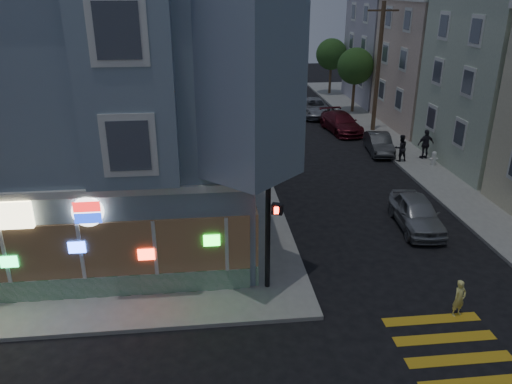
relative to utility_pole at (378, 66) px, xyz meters
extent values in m
plane|color=black|center=(-12.00, -24.00, -4.80)|extent=(120.00, 120.00, 0.00)
cube|color=gray|center=(-25.50, -1.00, -4.72)|extent=(33.00, 42.00, 0.15)
cube|color=gray|center=(-18.00, -13.00, 0.85)|extent=(14.00, 14.00, 11.00)
cube|color=silver|center=(-18.00, -13.00, -0.80)|extent=(14.30, 14.30, 0.25)
cube|color=#196B33|center=(-18.00, -20.05, -4.25)|extent=(13.60, 0.12, 0.80)
cube|color=#382B1E|center=(-18.00, -20.05, -2.85)|extent=(13.60, 0.10, 2.00)
cylinder|color=white|center=(-16.40, -20.13, -1.40)|extent=(1.00, 0.12, 1.00)
cube|color=#BB9F91|center=(7.50, 1.00, -0.15)|extent=(12.00, 8.60, 9.00)
cube|color=#A8A4B4|center=(7.50, 10.00, 0.60)|extent=(12.00, 8.60, 10.50)
cylinder|color=#4C3826|center=(0.00, 0.00, -0.15)|extent=(0.30, 0.30, 9.00)
cube|color=#4C3826|center=(0.00, 0.00, 3.75)|extent=(2.20, 0.12, 0.12)
cylinder|color=#4C3826|center=(0.20, 6.00, -3.05)|extent=(0.24, 0.24, 3.20)
sphere|color=#1A4B1C|center=(0.20, 6.00, -0.85)|extent=(3.00, 3.00, 3.00)
cylinder|color=#4C3826|center=(0.20, 14.00, -3.05)|extent=(0.24, 0.24, 3.20)
sphere|color=#1A4B1C|center=(0.20, 14.00, -0.85)|extent=(3.00, 3.00, 3.00)
imported|color=#F9F07F|center=(-4.56, -22.20, -4.15)|extent=(0.55, 0.44, 1.29)
imported|color=black|center=(-0.70, -7.18, -3.83)|extent=(0.87, 0.72, 1.64)
imported|color=#26232B|center=(1.00, -6.87, -3.73)|extent=(1.12, 0.58, 1.82)
imported|color=#95989C|center=(-3.32, -15.80, -4.08)|extent=(2.05, 4.33, 1.43)
imported|color=#383B3E|center=(-1.30, -5.04, -4.16)|extent=(1.79, 3.97, 1.27)
imported|color=#59141F|center=(-2.40, 0.16, -4.08)|extent=(2.60, 5.12, 1.42)
imported|color=#95989E|center=(-3.32, 5.36, -4.08)|extent=(2.44, 5.16, 1.43)
cylinder|color=black|center=(-10.59, -20.03, -1.83)|extent=(0.18, 0.18, 5.63)
cube|color=black|center=(-10.59, -20.28, 0.37)|extent=(0.45, 0.43, 1.18)
sphere|color=black|center=(-10.59, -20.46, 0.74)|extent=(0.23, 0.23, 0.23)
sphere|color=black|center=(-10.59, -20.46, 0.37)|extent=(0.23, 0.23, 0.23)
sphere|color=#19F23F|center=(-10.59, -20.46, -0.01)|extent=(0.23, 0.23, 0.23)
cube|color=black|center=(-10.30, -20.24, -1.55)|extent=(0.42, 0.35, 0.36)
cube|color=#FF2614|center=(-10.30, -20.36, -1.55)|extent=(0.25, 0.02, 0.25)
cylinder|color=white|center=(1.00, -8.14, -4.32)|extent=(0.26, 0.26, 0.66)
sphere|color=white|center=(1.00, -8.14, -3.94)|extent=(0.28, 0.28, 0.28)
cylinder|color=white|center=(1.00, -8.14, -4.26)|extent=(0.49, 0.13, 0.13)
camera|label=1|loc=(-12.65, -35.07, 5.23)|focal=35.00mm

